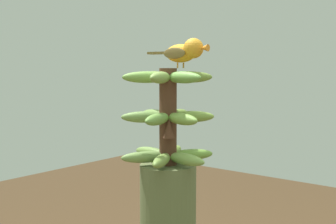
# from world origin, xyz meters

# --- Properties ---
(banana_bunch) EXTENTS (0.30, 0.30, 0.31)m
(banana_bunch) POSITION_xyz_m (-0.00, 0.00, 1.20)
(banana_bunch) COLOR #4C2D1E
(banana_bunch) RESTS_ON banana_tree
(perched_bird) EXTENTS (0.06, 0.23, 0.09)m
(perched_bird) POSITION_xyz_m (-0.04, 0.03, 1.40)
(perched_bird) COLOR #C68933
(perched_bird) RESTS_ON banana_bunch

